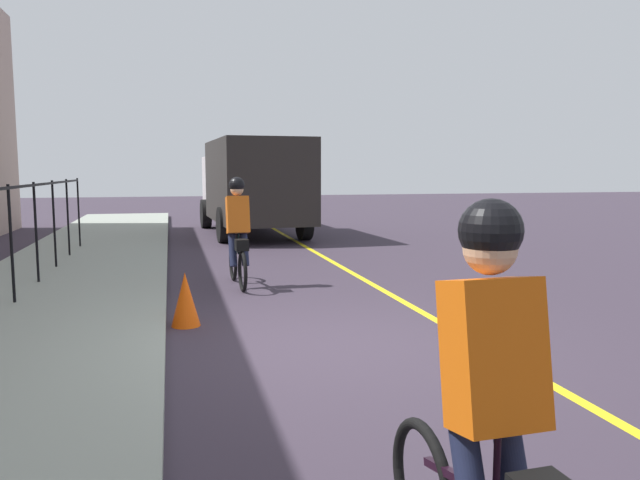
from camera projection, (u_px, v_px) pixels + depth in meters
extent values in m
plane|color=#352C39|center=(334.00, 347.00, 6.72)|extent=(80.00, 80.00, 0.00)
cube|color=yellow|center=(467.00, 337.00, 7.10)|extent=(36.00, 0.12, 0.01)
cylinder|color=black|center=(11.00, 244.00, 8.20)|extent=(0.04, 0.04, 1.60)
cylinder|color=black|center=(36.00, 232.00, 9.73)|extent=(0.04, 0.04, 1.60)
cylinder|color=black|center=(54.00, 224.00, 11.25)|extent=(0.04, 0.04, 1.60)
cylinder|color=black|center=(68.00, 217.00, 12.78)|extent=(0.04, 0.04, 1.60)
cylinder|color=black|center=(79.00, 212.00, 14.30)|extent=(0.04, 0.04, 1.60)
torus|color=black|center=(233.00, 262.00, 10.72)|extent=(0.66, 0.09, 0.66)
torus|color=black|center=(243.00, 271.00, 9.72)|extent=(0.66, 0.09, 0.66)
cube|color=black|center=(237.00, 252.00, 10.19)|extent=(0.93, 0.08, 0.24)
cylinder|color=black|center=(239.00, 244.00, 10.03)|extent=(0.03, 0.03, 0.35)
cube|color=#CE5A14|center=(238.00, 215.00, 10.02)|extent=(0.36, 0.37, 0.63)
sphere|color=tan|center=(237.00, 189.00, 10.02)|extent=(0.22, 0.22, 0.22)
sphere|color=black|center=(237.00, 185.00, 10.01)|extent=(0.26, 0.26, 0.26)
cylinder|color=#191E38|center=(232.00, 247.00, 10.03)|extent=(0.34, 0.13, 0.65)
cylinder|color=#191E38|center=(244.00, 246.00, 10.09)|extent=(0.34, 0.13, 0.65)
cube|color=black|center=(242.00, 245.00, 9.72)|extent=(0.25, 0.21, 0.18)
cylinder|color=black|center=(497.00, 471.00, 2.46)|extent=(0.03, 0.03, 0.35)
cube|color=#D1560D|center=(494.00, 353.00, 2.45)|extent=(0.36, 0.37, 0.63)
sphere|color=tan|center=(490.00, 248.00, 2.45)|extent=(0.22, 0.22, 0.22)
sphere|color=black|center=(491.00, 231.00, 2.44)|extent=(0.26, 0.26, 0.26)
cylinder|color=#191E38|center=(513.00, 476.00, 2.52)|extent=(0.34, 0.13, 0.65)
cube|color=black|center=(257.00, 181.00, 17.51)|extent=(4.88, 2.64, 2.30)
cube|color=beige|center=(238.00, 185.00, 20.78)|extent=(1.93, 2.30, 1.90)
cylinder|color=black|center=(206.00, 214.00, 20.44)|extent=(0.97, 0.35, 0.96)
cylinder|color=black|center=(271.00, 212.00, 21.08)|extent=(0.97, 0.35, 0.96)
cylinder|color=black|center=(224.00, 225.00, 16.31)|extent=(0.97, 0.35, 0.96)
cylinder|color=black|center=(304.00, 223.00, 16.95)|extent=(0.97, 0.35, 0.96)
cone|color=#F0500A|center=(185.00, 299.00, 7.58)|extent=(0.36, 0.36, 0.68)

